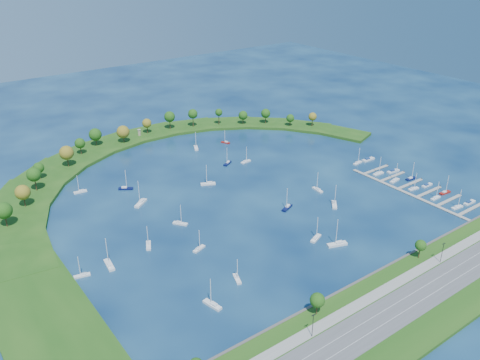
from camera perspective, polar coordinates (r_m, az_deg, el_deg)
ground at (r=295.99m, az=-0.21°, el=-1.28°), size 700.00×700.00×0.00m
south_shoreline at (r=223.43m, az=19.16°, el=-12.51°), size 420.00×43.10×11.60m
breakwater at (r=313.54m, az=-12.38°, el=-0.11°), size 286.74×247.64×2.00m
breakwater_trees at (r=350.01m, az=-12.07°, el=4.41°), size 240.03×90.21×14.45m
harbor_tower at (r=383.50m, az=-11.40°, el=5.34°), size 2.60×2.60×4.72m
dock_system at (r=314.54m, az=19.27°, el=-1.05°), size 24.28×82.00×1.60m
moored_boat_0 at (r=222.29m, az=-0.35°, el=-11.09°), size 4.48×7.71×10.94m
moored_boat_1 at (r=304.12m, az=-3.65°, el=-0.37°), size 9.16×6.12×13.16m
moored_boat_2 at (r=305.45m, az=-12.90°, el=-0.89°), size 8.45×6.87×12.65m
moored_boat_3 at (r=252.12m, az=8.63°, el=-6.52°), size 8.61×5.29×12.26m
moored_boat_4 at (r=208.71m, az=-3.16°, el=-13.94°), size 4.30×9.15×12.97m
moored_boat_5 at (r=308.72m, az=-17.72°, el=-1.22°), size 7.81×3.10×11.17m
moored_boat_6 at (r=284.71m, az=10.68°, el=-2.70°), size 7.83×8.33×13.14m
moored_boat_7 at (r=234.69m, az=-17.54°, el=-10.25°), size 7.41×3.54×10.50m
moored_boat_8 at (r=367.46m, az=-1.65°, el=4.35°), size 4.93×6.74×9.83m
moored_boat_9 at (r=277.84m, az=5.39°, el=-3.09°), size 9.01×5.60×12.85m
moored_boat_10 at (r=286.67m, az=-11.23°, el=-2.53°), size 9.81×8.26×14.84m
moored_boat_11 at (r=299.81m, az=8.82°, el=-1.05°), size 2.93×8.07×11.61m
moored_boat_12 at (r=248.01m, az=-10.38°, el=-7.26°), size 5.49×8.09×11.65m
moored_boat_13 at (r=237.93m, az=-14.67°, el=-9.27°), size 3.87×9.93×14.22m
moored_boat_14 at (r=242.35m, az=-4.70°, el=-7.74°), size 7.44×4.22×10.55m
moored_boat_15 at (r=331.92m, az=-1.43°, el=1.97°), size 8.17×5.97×11.92m
moored_boat_16 at (r=263.66m, az=-6.83°, el=-4.87°), size 6.48×7.65×11.60m
moored_boat_17 at (r=334.40m, az=0.66°, el=2.16°), size 7.74×2.95×11.11m
moored_boat_18 at (r=249.22m, az=11.02°, el=-7.12°), size 10.36×5.94×14.69m
moored_boat_19 at (r=358.61m, az=-5.04°, el=3.73°), size 6.01×8.95×12.87m
docked_boat_0 at (r=302.07m, az=23.49°, el=-2.81°), size 7.76×3.16×11.07m
docked_boat_1 at (r=310.17m, az=24.65°, el=-2.35°), size 8.69×2.51×1.77m
docked_boat_2 at (r=308.00m, az=21.37°, el=-1.87°), size 7.34×2.10×10.77m
docked_boat_3 at (r=316.64m, az=22.30°, el=-1.28°), size 8.05×3.01×11.56m
docked_boat_4 at (r=315.04m, az=19.15°, el=-0.88°), size 7.41×3.05×10.57m
docked_boat_5 at (r=322.26m, az=20.51°, el=-0.56°), size 8.05×2.29×1.64m
docked_boat_6 at (r=321.96m, az=17.19°, el=-0.01°), size 8.36×3.37×11.95m
docked_boat_7 at (r=327.76m, az=18.90°, el=0.20°), size 7.97×2.92×11.46m
docked_boat_8 at (r=328.77m, az=15.46°, el=0.76°), size 8.17×2.56×11.90m
docked_boat_9 at (r=334.81m, az=17.03°, el=0.97°), size 9.42×3.31×1.89m
docked_boat_10 at (r=341.44m, az=13.25°, el=1.95°), size 7.69×2.97×11.02m
docked_boat_11 at (r=348.41m, az=14.38°, el=2.29°), size 9.93×2.96×2.01m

